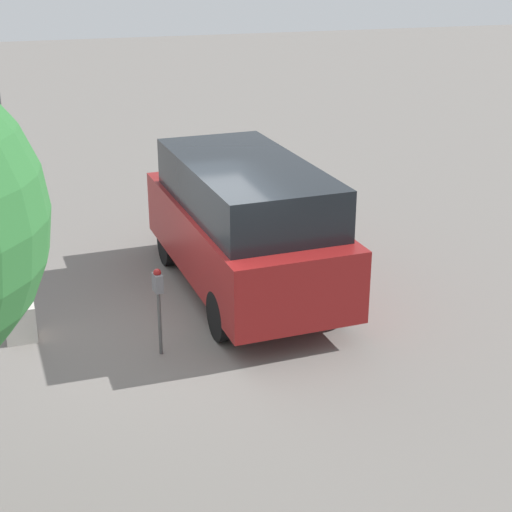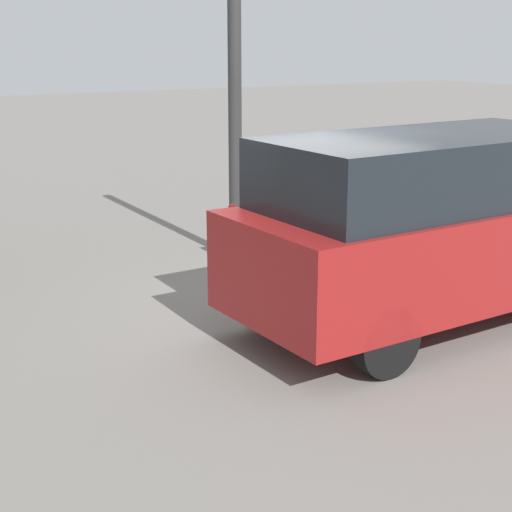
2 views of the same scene
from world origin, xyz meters
The scene contains 4 objects.
ground_plane centered at (0.00, 0.00, 0.00)m, with size 80.00×80.00×0.00m, color slate.
parking_meter_near centered at (-0.58, 0.48, 0.96)m, with size 0.21×0.13×1.31m.
lamp_post centered at (0.50, 2.35, 1.87)m, with size 0.44×0.44×5.07m.
parked_van centered at (1.15, -1.28, 1.22)m, with size 5.12×2.25×2.25m.
Camera 1 is at (-10.39, 2.19, 5.44)m, focal length 55.00 mm.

